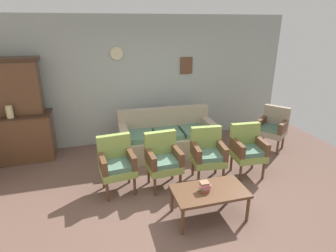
{
  "coord_description": "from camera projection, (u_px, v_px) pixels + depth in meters",
  "views": [
    {
      "loc": [
        -1.13,
        -3.18,
        2.54
      ],
      "look_at": [
        0.07,
        1.11,
        0.85
      ],
      "focal_mm": 29.29,
      "sensor_mm": 36.0,
      "label": 1
    }
  ],
  "objects": [
    {
      "name": "ground_plane",
      "position": [
        184.0,
        206.0,
        4.05
      ],
      "size": [
        7.68,
        7.68,
        0.0
      ],
      "primitive_type": "plane",
      "color": "brown"
    },
    {
      "name": "wall_back_with_decor",
      "position": [
        146.0,
        81.0,
        5.94
      ],
      "size": [
        6.4,
        0.09,
        2.7
      ],
      "color": "#939E99",
      "rests_on": "ground"
    },
    {
      "name": "side_cabinet",
      "position": [
        23.0,
        137.0,
        5.27
      ],
      "size": [
        1.16,
        0.55,
        0.93
      ],
      "color": "brown",
      "rests_on": "ground"
    },
    {
      "name": "cabinet_upper_hutch",
      "position": [
        13.0,
        86.0,
        5.0
      ],
      "size": [
        0.99,
        0.38,
        1.03
      ],
      "color": "brown",
      "rests_on": "side_cabinet"
    },
    {
      "name": "vase_on_cabinet",
      "position": [
        10.0,
        112.0,
        4.89
      ],
      "size": [
        0.12,
        0.12,
        0.23
      ],
      "primitive_type": "cylinder",
      "color": "#C3BD87",
      "rests_on": "side_cabinet"
    },
    {
      "name": "floral_couch",
      "position": [
        167.0,
        138.0,
        5.57
      ],
      "size": [
        1.92,
        0.84,
        0.9
      ],
      "color": "gray",
      "rests_on": "ground"
    },
    {
      "name": "armchair_near_couch_end",
      "position": [
        117.0,
        162.0,
        4.26
      ],
      "size": [
        0.57,
        0.54,
        0.9
      ],
      "color": "#849947",
      "rests_on": "ground"
    },
    {
      "name": "armchair_near_cabinet",
      "position": [
        163.0,
        158.0,
        4.39
      ],
      "size": [
        0.54,
        0.52,
        0.9
      ],
      "color": "#849947",
      "rests_on": "ground"
    },
    {
      "name": "armchair_by_doorway",
      "position": [
        208.0,
        152.0,
        4.59
      ],
      "size": [
        0.57,
        0.55,
        0.9
      ],
      "color": "#849947",
      "rests_on": "ground"
    },
    {
      "name": "armchair_row_middle",
      "position": [
        248.0,
        148.0,
        4.75
      ],
      "size": [
        0.56,
        0.53,
        0.9
      ],
      "color": "#849947",
      "rests_on": "ground"
    },
    {
      "name": "wingback_chair_by_fireplace",
      "position": [
        273.0,
        126.0,
        5.74
      ],
      "size": [
        0.71,
        0.71,
        0.9
      ],
      "color": "gray",
      "rests_on": "ground"
    },
    {
      "name": "coffee_table",
      "position": [
        210.0,
        193.0,
        3.71
      ],
      "size": [
        1.0,
        0.56,
        0.42
      ],
      "color": "brown",
      "rests_on": "ground"
    },
    {
      "name": "book_stack_on_table",
      "position": [
        205.0,
        186.0,
        3.64
      ],
      "size": [
        0.15,
        0.12,
        0.13
      ],
      "color": "#E3463F",
      "rests_on": "coffee_table"
    }
  ]
}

